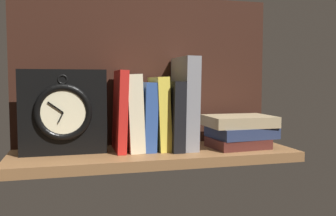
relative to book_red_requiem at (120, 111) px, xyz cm
name	(u,v)px	position (x,y,z in cm)	size (l,w,h in cm)	color
ground_plane	(155,155)	(8.64, -2.32, -11.60)	(72.78, 23.55, 2.50)	brown
back_panel	(146,71)	(8.64, 8.86, 10.55)	(72.78, 1.20, 41.80)	black
book_red_requiem	(120,111)	(0.00, 0.00, 0.00)	(2.22, 13.00, 20.70)	red
book_cream_twain	(133,112)	(3.28, 0.00, -0.50)	(3.74, 12.30, 19.71)	beige
book_blue_modern	(147,116)	(7.04, 0.00, -1.52)	(3.17, 12.26, 17.67)	#2D4C8E
book_yellow_seinlanguage	(159,113)	(10.44, 0.00, -0.82)	(3.05, 12.66, 19.06)	gold
book_black_skeptic	(172,115)	(13.75, 0.00, -1.40)	(2.98, 16.52, 17.90)	black
book_gray_chess	(184,103)	(17.38, 0.00, 1.79)	(3.68, 15.37, 24.28)	gray
framed_clock	(63,112)	(-14.03, -1.00, 0.09)	(20.83, 5.86, 20.83)	black
book_stack_side	(240,130)	(32.12, -3.20, -5.77)	(18.04, 14.52, 8.54)	#471E19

